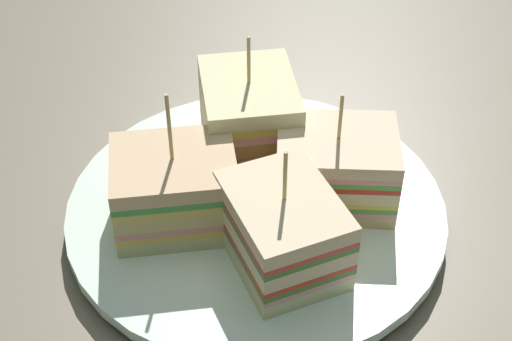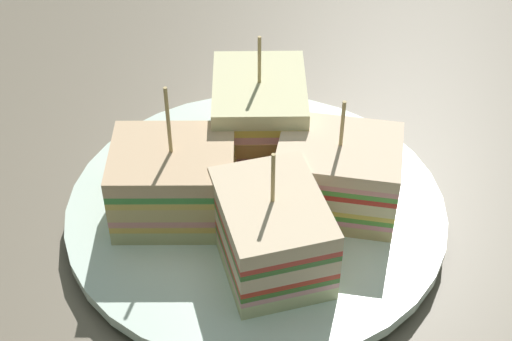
{
  "view_description": "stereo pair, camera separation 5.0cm",
  "coord_description": "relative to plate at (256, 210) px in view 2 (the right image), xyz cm",
  "views": [
    {
      "loc": [
        -20.55,
        -31.49,
        37.11
      ],
      "look_at": [
        0.0,
        0.0,
        4.55
      ],
      "focal_mm": 53.34,
      "sensor_mm": 36.0,
      "label": 1
    },
    {
      "loc": [
        -16.21,
        -33.92,
        37.11
      ],
      "look_at": [
        0.0,
        0.0,
        4.55
      ],
      "focal_mm": 53.34,
      "sensor_mm": 36.0,
      "label": 2
    }
  ],
  "objects": [
    {
      "name": "ground_plane",
      "position": [
        0.0,
        0.0,
        -1.84
      ],
      "size": [
        101.46,
        89.7,
        1.8
      ],
      "primitive_type": "cube",
      "color": "#766A59"
    },
    {
      "name": "plate",
      "position": [
        0.0,
        0.0,
        0.0
      ],
      "size": [
        25.76,
        25.76,
        1.55
      ],
      "color": "white",
      "rests_on": "ground_plane"
    },
    {
      "name": "sandwich_wedge_0",
      "position": [
        4.86,
        -2.22,
        3.16
      ],
      "size": [
        10.04,
        9.63,
        8.48
      ],
      "rotation": [
        0.0,
        0.0,
        8.8
      ],
      "color": "#D9BA7C",
      "rests_on": "plate"
    },
    {
      "name": "sandwich_wedge_1",
      "position": [
        2.51,
        4.71,
        3.75
      ],
      "size": [
        9.09,
        9.88,
        9.85
      ],
      "rotation": [
        0.0,
        0.0,
        10.56
      ],
      "color": "beige",
      "rests_on": "plate"
    },
    {
      "name": "sandwich_wedge_2",
      "position": [
        -5.06,
        1.7,
        3.18
      ],
      "size": [
        9.92,
        9.18,
        10.02
      ],
      "rotation": [
        0.0,
        0.0,
        12.12
      ],
      "color": "beige",
      "rests_on": "plate"
    },
    {
      "name": "sandwich_wedge_3",
      "position": [
        -1.41,
        -5.14,
        3.24
      ],
      "size": [
        7.26,
        8.88,
        8.78
      ],
      "rotation": [
        0.0,
        0.0,
        13.96
      ],
      "color": "beige",
      "rests_on": "plate"
    }
  ]
}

